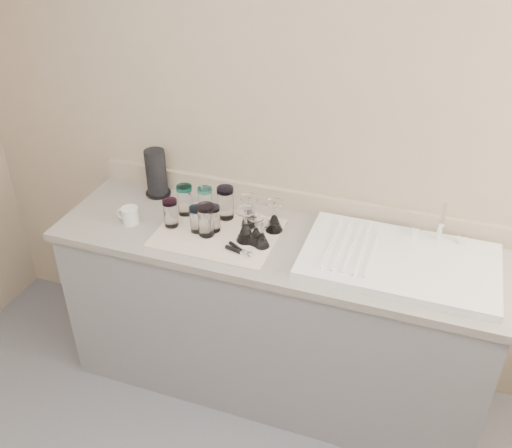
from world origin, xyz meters
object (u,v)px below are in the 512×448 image
at_px(tumbler_purple, 226,203).
at_px(tumbler_magenta, 171,213).
at_px(can_opener, 240,251).
at_px(goblet_extra, 256,234).
at_px(goblet_back_left, 250,216).
at_px(tumbler_teal, 185,200).
at_px(tumbler_extra, 206,220).
at_px(goblet_front_right, 262,238).
at_px(paper_towel_roll, 156,173).
at_px(white_mug, 130,215).
at_px(tumbler_lavender, 213,218).
at_px(sink_unit, 400,260).
at_px(goblet_front_left, 246,230).
at_px(tumbler_blue, 196,219).
at_px(tumbler_cyan, 205,201).
at_px(goblet_back_right, 274,221).

relative_size(tumbler_purple, tumbler_magenta, 1.17).
height_order(tumbler_purple, can_opener, tumbler_purple).
relative_size(tumbler_purple, goblet_extra, 1.18).
xyz_separation_m(tumbler_magenta, goblet_back_left, (0.34, 0.13, -0.02)).
distance_m(tumbler_teal, tumbler_extra, 0.22).
relative_size(tumbler_teal, goblet_back_left, 1.00).
bearing_deg(goblet_front_right, paper_towel_roll, 157.34).
height_order(tumbler_extra, goblet_extra, tumbler_extra).
bearing_deg(white_mug, tumbler_lavender, 8.58).
relative_size(tumbler_lavender, white_mug, 1.13).
bearing_deg(goblet_extra, sink_unit, 5.42).
bearing_deg(goblet_extra, goblet_front_left, 178.94).
distance_m(tumbler_blue, tumbler_lavender, 0.08).
height_order(tumbler_purple, white_mug, tumbler_purple).
bearing_deg(can_opener, tumbler_blue, 158.79).
height_order(tumbler_extra, goblet_back_left, tumbler_extra).
distance_m(goblet_front_right, can_opener, 0.11).
relative_size(tumbler_cyan, goblet_back_left, 0.93).
bearing_deg(tumbler_extra, tumbler_teal, 141.35).
distance_m(tumbler_teal, goblet_back_left, 0.33).
xyz_separation_m(goblet_back_right, goblet_front_left, (-0.09, -0.12, 0.00)).
relative_size(can_opener, paper_towel_roll, 0.57).
xyz_separation_m(tumbler_magenta, white_mug, (-0.20, -0.03, -0.04)).
bearing_deg(goblet_front_left, tumbler_teal, 161.47).
xyz_separation_m(sink_unit, goblet_back_right, (-0.58, 0.06, 0.04)).
distance_m(tumbler_cyan, tumbler_extra, 0.18).
bearing_deg(tumbler_purple, tumbler_extra, -99.50).
bearing_deg(tumbler_lavender, can_opener, -35.61).
distance_m(goblet_back_left, can_opener, 0.23).
distance_m(tumbler_cyan, tumbler_magenta, 0.19).
distance_m(tumbler_magenta, goblet_front_right, 0.46).
bearing_deg(tumbler_purple, sink_unit, -6.21).
height_order(tumbler_lavender, white_mug, tumbler_lavender).
relative_size(tumbler_teal, goblet_front_right, 1.22).
bearing_deg(can_opener, tumbler_magenta, 165.60).
height_order(sink_unit, can_opener, sink_unit).
distance_m(sink_unit, tumbler_cyan, 0.94).
distance_m(tumbler_teal, goblet_back_right, 0.45).
distance_m(tumbler_lavender, goblet_front_left, 0.17).
height_order(tumbler_cyan, goblet_back_left, goblet_back_left).
relative_size(tumbler_purple, tumbler_extra, 1.04).
height_order(tumbler_extra, goblet_front_left, goblet_front_left).
distance_m(tumbler_blue, paper_towel_roll, 0.43).
relative_size(tumbler_teal, paper_towel_roll, 0.61).
relative_size(tumbler_extra, can_opener, 1.10).
bearing_deg(tumbler_extra, goblet_extra, 3.83).
xyz_separation_m(goblet_front_left, goblet_front_right, (0.09, -0.02, -0.01)).
height_order(tumbler_extra, goblet_front_right, tumbler_extra).
height_order(sink_unit, paper_towel_roll, paper_towel_roll).
distance_m(goblet_back_right, paper_towel_roll, 0.69).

